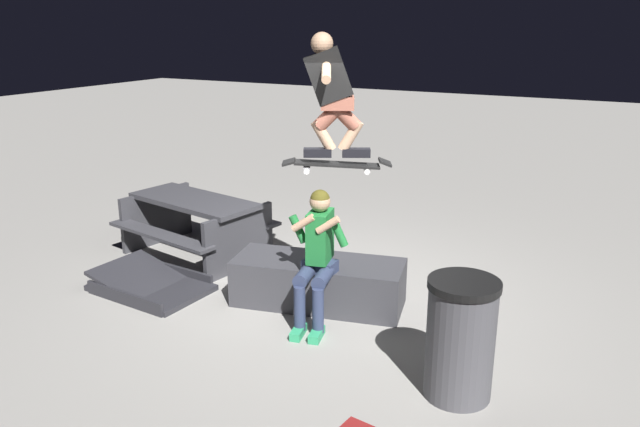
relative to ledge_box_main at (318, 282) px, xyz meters
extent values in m
plane|color=gray|center=(-0.06, -0.19, -0.24)|extent=(40.00, 40.00, 0.00)
cube|color=#38383D|center=(0.00, 0.00, 0.00)|extent=(1.86, 1.01, 0.49)
cube|color=#2D3856|center=(-0.15, 0.25, 0.30)|extent=(0.32, 0.20, 0.12)
cube|color=#1E7233|center=(-0.15, 0.25, 0.61)|extent=(0.27, 0.38, 0.50)
sphere|color=tan|center=(-0.15, 0.25, 0.96)|extent=(0.20, 0.20, 0.20)
sphere|color=#524B19|center=(-0.15, 0.25, 0.98)|extent=(0.19, 0.19, 0.19)
cylinder|color=#1E7233|center=(-0.36, 0.26, 0.69)|extent=(0.20, 0.12, 0.29)
cylinder|color=tan|center=(-0.30, 0.38, 0.79)|extent=(0.25, 0.12, 0.19)
cylinder|color=#1E7233|center=(0.03, 0.35, 0.69)|extent=(0.20, 0.12, 0.29)
cylinder|color=tan|center=(-0.07, 0.43, 0.79)|extent=(0.25, 0.12, 0.19)
cylinder|color=#2D3856|center=(-0.28, 0.42, 0.28)|extent=(0.22, 0.42, 0.14)
cylinder|color=#2D3856|center=(-0.32, 0.62, 0.02)|extent=(0.11, 0.11, 0.45)
cube|color=#2D9E66|center=(-0.33, 0.67, -0.20)|extent=(0.15, 0.28, 0.08)
cylinder|color=#2D3856|center=(-0.10, 0.46, 0.28)|extent=(0.22, 0.42, 0.14)
cylinder|color=#2D3856|center=(-0.15, 0.66, 0.02)|extent=(0.11, 0.11, 0.45)
cube|color=#2D9E66|center=(-0.16, 0.71, -0.20)|extent=(0.15, 0.28, 0.08)
cube|color=black|center=(-0.29, 0.17, 1.33)|extent=(0.80, 0.54, 0.06)
cube|color=black|center=(0.11, 0.38, 1.35)|extent=(0.20, 0.23, 0.05)
cube|color=black|center=(-0.69, -0.03, 1.35)|extent=(0.20, 0.23, 0.06)
cube|color=#99999E|center=(-0.04, 0.30, 1.30)|extent=(0.13, 0.17, 0.03)
cylinder|color=white|center=(-0.08, 0.38, 1.28)|extent=(0.06, 0.05, 0.05)
cylinder|color=white|center=(0.00, 0.22, 1.28)|extent=(0.06, 0.05, 0.05)
cube|color=#99999E|center=(-0.54, 0.05, 1.30)|extent=(0.13, 0.17, 0.03)
cylinder|color=white|center=(-0.58, 0.13, 1.28)|extent=(0.06, 0.05, 0.05)
cylinder|color=white|center=(-0.50, -0.03, 1.28)|extent=(0.06, 0.05, 0.05)
cube|color=black|center=(-0.13, 0.25, 1.44)|extent=(0.28, 0.21, 0.08)
cube|color=black|center=(-0.45, 0.09, 1.44)|extent=(0.28, 0.21, 0.08)
cylinder|color=tan|center=(-0.17, 0.23, 1.60)|extent=(0.26, 0.20, 0.31)
cylinder|color=#985846|center=(-0.24, 0.20, 1.80)|extent=(0.36, 0.27, 0.33)
cylinder|color=tan|center=(-0.40, 0.12, 1.60)|extent=(0.26, 0.20, 0.31)
cylinder|color=#985846|center=(-0.34, 0.15, 1.80)|extent=(0.36, 0.27, 0.33)
cube|color=#985846|center=(-0.29, 0.17, 1.90)|extent=(0.36, 0.31, 0.12)
cube|color=black|center=(-0.22, 0.21, 2.14)|extent=(0.50, 0.40, 0.52)
sphere|color=tan|center=(-0.16, 0.24, 2.42)|extent=(0.20, 0.20, 0.20)
cylinder|color=tan|center=(-0.30, 0.41, 2.20)|extent=(0.27, 0.43, 0.19)
cylinder|color=tan|center=(-0.10, 0.02, 2.20)|extent=(0.27, 0.43, 0.19)
cube|color=#28282D|center=(1.80, 0.56, -0.21)|extent=(1.30, 0.91, 0.06)
cube|color=#28282D|center=(1.80, 0.56, -0.16)|extent=(1.25, 0.90, 0.31)
cube|color=#28282D|center=(1.80, 0.96, -0.17)|extent=(1.12, 0.13, 0.14)
cube|color=#28282D|center=(1.80, 0.16, -0.17)|extent=(1.12, 0.13, 0.14)
cube|color=#38383D|center=(2.03, -0.54, 0.48)|extent=(1.80, 0.99, 0.06)
cube|color=#38383D|center=(2.13, 0.00, 0.18)|extent=(1.72, 0.54, 0.04)
cube|color=#38383D|center=(1.93, -1.08, 0.18)|extent=(1.72, 0.54, 0.04)
cube|color=#38383D|center=(2.79, -0.68, 0.12)|extent=(0.26, 1.09, 0.72)
cube|color=#38383D|center=(1.27, -0.40, 0.12)|extent=(0.26, 1.09, 0.72)
cylinder|color=#47474C|center=(-1.75, 0.95, 0.22)|extent=(0.53, 0.53, 0.92)
cylinder|color=black|center=(-1.75, 0.95, 0.71)|extent=(0.56, 0.56, 0.06)
camera|label=1|loc=(-2.77, 5.25, 2.60)|focal=34.70mm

